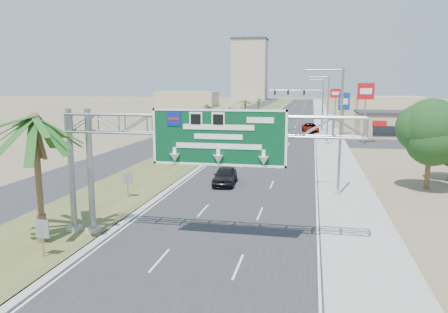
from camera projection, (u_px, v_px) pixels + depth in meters
road at (292, 117)px, 121.18m from camera, size 12.00×300.00×0.02m
sidewalk_right at (324, 117)px, 119.52m from camera, size 4.00×300.00×0.10m
median_grass at (257, 116)px, 123.12m from camera, size 7.00×300.00×0.12m
opposing_road at (232, 116)px, 124.49m from camera, size 8.00×300.00×0.02m
sign_gantry at (192, 135)px, 23.60m from camera, size 16.75×1.24×7.50m
palm_near at (34, 119)px, 23.18m from camera, size 5.70×5.70×8.35m
palm_row_b at (171, 121)px, 46.79m from camera, size 3.99×3.99×5.95m
palm_row_c at (206, 107)px, 62.14m from camera, size 3.99×3.99×6.75m
palm_row_d at (230, 109)px, 79.75m from camera, size 3.99×3.99×5.45m
palm_row_e at (245, 101)px, 98.02m from camera, size 3.99×3.99×6.15m
palm_row_f at (259, 99)px, 122.27m from camera, size 3.99×3.99×5.75m
streetlight_near at (338, 137)px, 33.88m from camera, size 3.27×0.44×10.00m
streetlight_mid at (326, 113)px, 62.90m from camera, size 3.27×0.44×10.00m
streetlight_far at (321, 103)px, 97.72m from camera, size 3.27×0.44×10.00m
signal_mast at (312, 106)px, 82.60m from camera, size 10.28×0.71×8.00m
store_building at (412, 125)px, 74.01m from camera, size 18.00×10.00×4.00m
oak_near at (430, 136)px, 36.27m from camera, size 4.50×4.50×6.80m
median_signback_a at (42, 232)px, 21.87m from camera, size 0.75×0.08×2.08m
median_signback_b at (128, 180)px, 33.61m from camera, size 0.75×0.08×2.08m
tower_distant at (250, 70)px, 260.00m from camera, size 20.00×16.00×35.00m
building_distant_left at (187, 99)px, 177.83m from camera, size 24.00×14.00×6.00m
building_distant_right at (389, 104)px, 143.95m from camera, size 20.00×12.00×5.00m
car_left_lane at (225, 176)px, 38.51m from camera, size 2.13×4.73×1.58m
car_mid_lane at (271, 149)px, 54.61m from camera, size 2.31×5.16×1.64m
car_right_lane at (310, 128)px, 81.11m from camera, size 3.41×6.17×1.63m
car_far at (280, 122)px, 96.40m from camera, size 2.43×4.92×1.38m
pole_sign_red_near at (366, 95)px, 63.56m from camera, size 2.42×0.58×9.21m
pole_sign_blue at (344, 103)px, 76.51m from camera, size 1.99×0.93×7.55m
pole_sign_red_far at (336, 96)px, 87.38m from camera, size 2.15×1.10×8.15m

